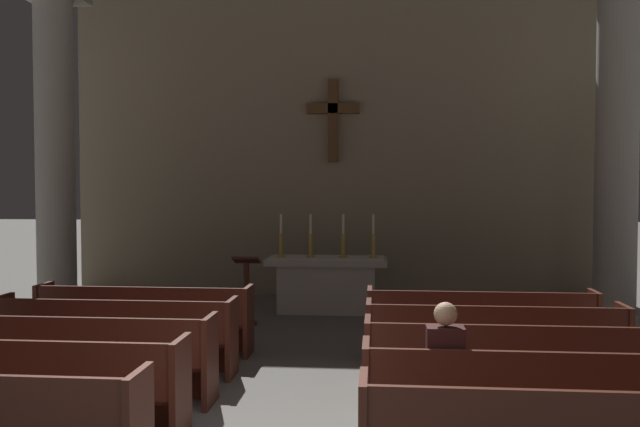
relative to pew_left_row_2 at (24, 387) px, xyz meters
name	(u,v)px	position (x,y,z in m)	size (l,w,h in m)	color
pew_left_row_2	(24,387)	(0.00, 0.00, 0.00)	(2.97, 0.50, 0.95)	#4C2319
pew_left_row_3	(76,357)	(0.00, 1.02, 0.00)	(2.97, 0.50, 0.95)	#4C2319
pew_left_row_4	(115,336)	(0.00, 2.04, 0.00)	(2.97, 0.50, 0.95)	#4C2319
pew_left_row_5	(144,319)	(0.00, 3.05, 0.00)	(2.97, 0.50, 0.95)	#4C2319
pew_right_row_2	(538,401)	(4.56, 0.00, 0.00)	(2.97, 0.50, 0.95)	#4C2319
pew_right_row_3	(513,368)	(4.56, 1.02, 0.00)	(2.97, 0.50, 0.95)	#4C2319
pew_right_row_4	(494,344)	(4.56, 2.04, 0.00)	(2.97, 0.50, 0.95)	#4C2319
pew_right_row_5	(480,325)	(4.56, 3.05, 0.00)	(2.97, 0.50, 0.95)	#4C2319
column_left_second	(55,157)	(-2.70, 5.87, 2.38)	(1.05, 1.05, 5.88)	#ADA89E
column_right_second	(617,154)	(7.26, 5.87, 2.38)	(1.05, 1.05, 5.88)	#ADA89E
altar	(327,283)	(2.28, 6.24, 0.06)	(2.20, 0.90, 1.01)	#BCB7AD
candlestick_outer_left	(281,243)	(1.43, 6.24, 0.79)	(0.16, 0.16, 0.79)	#B79338
candlestick_inner_left	(311,243)	(1.98, 6.24, 0.79)	(0.16, 0.16, 0.79)	#B79338
candlestick_inner_right	(343,243)	(2.58, 6.24, 0.79)	(0.16, 0.16, 0.79)	#B79338
candlestick_outer_right	(373,243)	(3.13, 6.24, 0.79)	(0.16, 0.16, 0.79)	#B79338
apse_with_cross	(334,138)	(2.28, 8.15, 2.87)	(11.07, 0.45, 6.68)	gray
lectern	(247,292)	(1.03, 5.04, 0.07)	(0.44, 0.36, 1.15)	#4C2319
lone_worshipper	(444,373)	(3.78, 0.04, 0.22)	(0.32, 0.43, 1.32)	#26262B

